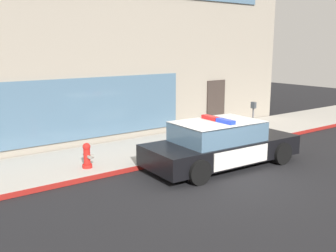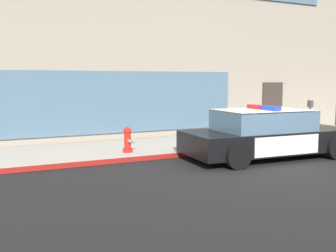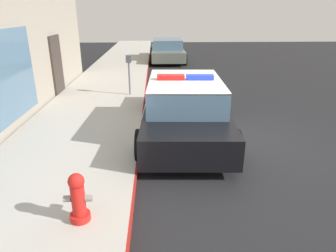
% 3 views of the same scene
% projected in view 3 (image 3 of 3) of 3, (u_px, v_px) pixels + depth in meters
% --- Properties ---
extents(ground, '(48.00, 48.00, 0.00)m').
position_uv_depth(ground, '(228.00, 146.00, 6.84)').
color(ground, black).
extents(sidewalk, '(48.00, 3.00, 0.15)m').
position_uv_depth(sidewalk, '(71.00, 146.00, 6.68)').
color(sidewalk, '#B2ADA3').
rests_on(sidewalk, ground).
extents(curb_red_paint, '(28.80, 0.04, 0.14)m').
position_uv_depth(curb_red_paint, '(139.00, 145.00, 6.74)').
color(curb_red_paint, maroon).
rests_on(curb_red_paint, ground).
extents(police_cruiser, '(4.94, 2.25, 1.49)m').
position_uv_depth(police_cruiser, '(184.00, 107.00, 7.38)').
color(police_cruiser, black).
rests_on(police_cruiser, ground).
extents(fire_hydrant, '(0.34, 0.39, 0.73)m').
position_uv_depth(fire_hydrant, '(78.00, 198.00, 4.10)').
color(fire_hydrant, red).
rests_on(fire_hydrant, sidewalk).
extents(car_down_street, '(4.70, 2.07, 1.29)m').
position_uv_depth(car_down_street, '(167.00, 50.00, 18.18)').
color(car_down_street, '#596056').
rests_on(car_down_street, ground).
extents(parking_meter, '(0.12, 0.18, 1.34)m').
position_uv_depth(parking_meter, '(129.00, 68.00, 10.17)').
color(parking_meter, slate).
rests_on(parking_meter, sidewalk).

